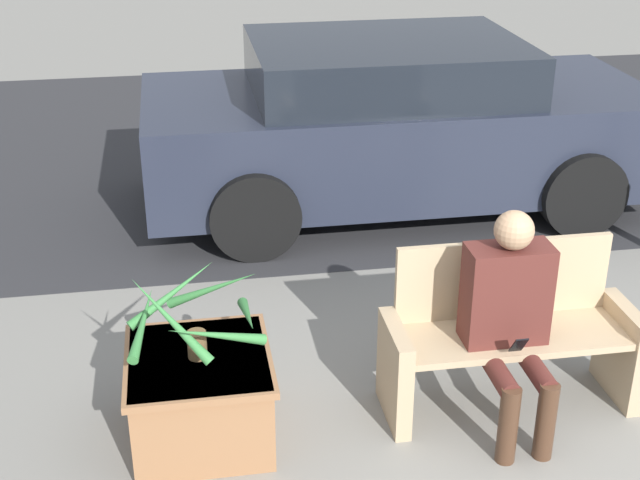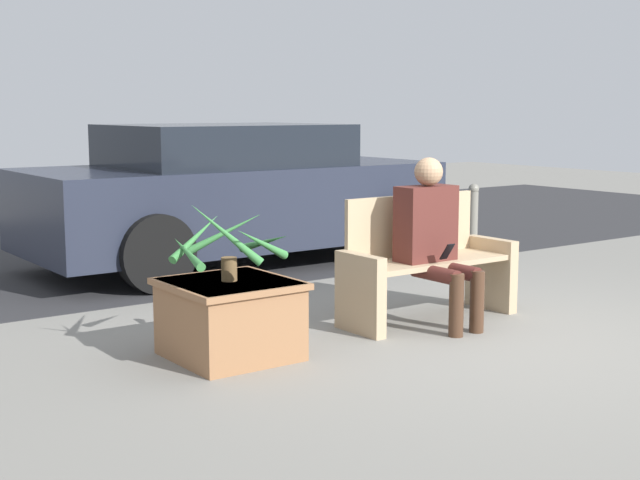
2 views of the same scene
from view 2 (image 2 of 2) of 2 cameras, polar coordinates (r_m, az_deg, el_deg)
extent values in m
plane|color=gray|center=(6.31, 11.44, -6.34)|extent=(30.00, 30.00, 0.00)
cube|color=#2D2D30|center=(10.77, -10.73, -0.21)|extent=(20.00, 6.00, 0.01)
cube|color=tan|center=(6.34, 2.58, -3.46)|extent=(0.09, 0.48, 0.57)
cube|color=tan|center=(7.24, 10.88, -2.12)|extent=(0.09, 0.48, 0.57)
cube|color=tan|center=(6.74, 7.03, -1.37)|extent=(1.25, 0.45, 0.04)
cube|color=tan|center=(6.87, 5.81, 0.96)|extent=(1.25, 0.04, 0.47)
cube|color=#51231E|center=(6.62, 6.79, 1.06)|extent=(0.46, 0.22, 0.56)
sphere|color=tan|center=(6.57, 6.97, 4.36)|extent=(0.21, 0.21, 0.21)
cylinder|color=#51231E|center=(6.44, 7.39, -2.15)|extent=(0.11, 0.44, 0.11)
cylinder|color=#51231E|center=(6.58, 8.69, -1.95)|extent=(0.11, 0.44, 0.11)
cylinder|color=#472D1E|center=(6.33, 8.72, -4.15)|extent=(0.10, 0.10, 0.45)
cylinder|color=#472D1E|center=(6.47, 10.01, -3.91)|extent=(0.10, 0.10, 0.45)
cube|color=black|center=(6.48, 8.14, -0.74)|extent=(0.07, 0.09, 0.12)
cube|color=#936642|center=(5.77, -5.79, -5.06)|extent=(0.72, 0.74, 0.50)
cube|color=#936642|center=(5.72, -5.82, -2.81)|extent=(0.77, 0.79, 0.04)
cylinder|color=brown|center=(5.70, -5.84, -1.86)|extent=(0.10, 0.10, 0.15)
cone|color=#387F3D|center=(5.82, -3.60, -0.14)|extent=(0.07, 0.55, 0.20)
cone|color=#387F3D|center=(5.91, -6.16, 0.44)|extent=(0.50, 0.26, 0.30)
cone|color=#387F3D|center=(5.81, -7.96, 0.19)|extent=(0.50, 0.29, 0.28)
cone|color=#387F3D|center=(5.59, -8.49, -0.79)|extent=(0.16, 0.56, 0.16)
cone|color=#387F3D|center=(5.45, -6.03, 0.40)|extent=(0.41, 0.31, 0.41)
cone|color=#387F3D|center=(5.52, -3.73, -0.21)|extent=(0.51, 0.27, 0.27)
cube|color=#232838|center=(9.19, -5.51, 2.33)|extent=(4.23, 1.80, 0.79)
cube|color=black|center=(9.09, -6.14, 6.07)|extent=(2.20, 1.66, 0.41)
cylinder|color=black|center=(9.25, 4.39, 0.67)|extent=(0.70, 0.18, 0.70)
cylinder|color=black|center=(10.67, -1.87, 1.72)|extent=(0.70, 0.18, 0.70)
cylinder|color=black|center=(7.83, -10.41, -0.86)|extent=(0.70, 0.18, 0.70)
cylinder|color=black|center=(9.47, -15.13, 0.58)|extent=(0.70, 0.18, 0.70)
cylinder|color=slate|center=(9.13, 9.75, 0.68)|extent=(0.10, 0.10, 0.76)
sphere|color=slate|center=(9.09, 9.82, 3.25)|extent=(0.11, 0.11, 0.11)
camera|label=1|loc=(3.25, 40.01, 33.08)|focal=50.00mm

